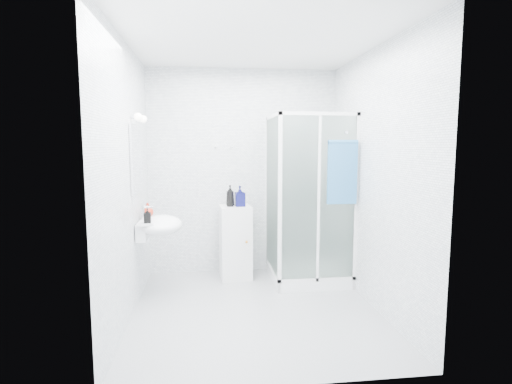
{
  "coord_description": "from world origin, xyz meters",
  "views": [
    {
      "loc": [
        -0.47,
        -3.81,
        1.64
      ],
      "look_at": [
        0.05,
        0.35,
        1.15
      ],
      "focal_mm": 28.0,
      "sensor_mm": 36.0,
      "label": 1
    }
  ],
  "objects": [
    {
      "name": "room",
      "position": [
        0.0,
        0.0,
        1.3
      ],
      "size": [
        2.4,
        2.6,
        2.6
      ],
      "color": "white",
      "rests_on": "ground"
    },
    {
      "name": "shower_enclosure",
      "position": [
        0.67,
        0.77,
        0.45
      ],
      "size": [
        0.9,
        0.95,
        2.0
      ],
      "color": "white",
      "rests_on": "ground"
    },
    {
      "name": "wall_basin",
      "position": [
        -0.99,
        0.45,
        0.8
      ],
      "size": [
        0.46,
        0.56,
        0.35
      ],
      "color": "white",
      "rests_on": "ground"
    },
    {
      "name": "mirror",
      "position": [
        -1.19,
        0.45,
        1.5
      ],
      "size": [
        0.02,
        0.6,
        0.7
      ],
      "primitive_type": "cube",
      "color": "white",
      "rests_on": "room"
    },
    {
      "name": "vanity_lights",
      "position": [
        -1.14,
        0.45,
        1.92
      ],
      "size": [
        0.1,
        0.4,
        0.08
      ],
      "color": "silver",
      "rests_on": "room"
    },
    {
      "name": "wall_hooks",
      "position": [
        -0.25,
        1.26,
        1.62
      ],
      "size": [
        0.23,
        0.06,
        0.03
      ],
      "color": "silver",
      "rests_on": "room"
    },
    {
      "name": "storage_cabinet",
      "position": [
        -0.12,
        1.01,
        0.45
      ],
      "size": [
        0.4,
        0.41,
        0.9
      ],
      "rotation": [
        0.0,
        0.0,
        0.07
      ],
      "color": "white",
      "rests_on": "ground"
    },
    {
      "name": "hand_towel",
      "position": [
        1.0,
        0.36,
        1.37
      ],
      "size": [
        0.33,
        0.05,
        0.7
      ],
      "color": "#286398",
      "rests_on": "shower_enclosure"
    },
    {
      "name": "shampoo_bottle_a",
      "position": [
        -0.19,
        0.99,
        1.03
      ],
      "size": [
        0.13,
        0.13,
        0.26
      ],
      "primitive_type": "imported",
      "rotation": [
        0.0,
        0.0,
        -0.34
      ],
      "color": "black",
      "rests_on": "storage_cabinet"
    },
    {
      "name": "shampoo_bottle_b",
      "position": [
        -0.07,
        0.99,
        1.03
      ],
      "size": [
        0.13,
        0.13,
        0.25
      ],
      "primitive_type": "imported",
      "rotation": [
        0.0,
        0.0,
        0.15
      ],
      "color": "#0B0C43",
      "rests_on": "storage_cabinet"
    },
    {
      "name": "soap_dispenser_orange",
      "position": [
        -1.11,
        0.59,
        0.94
      ],
      "size": [
        0.14,
        0.14,
        0.16
      ],
      "primitive_type": "imported",
      "rotation": [
        0.0,
        0.0,
        -0.19
      ],
      "color": "#AF2814",
      "rests_on": "wall_basin"
    },
    {
      "name": "soap_dispenser_black",
      "position": [
        -1.07,
        0.26,
        0.94
      ],
      "size": [
        0.07,
        0.07,
        0.15
      ],
      "primitive_type": "imported",
      "rotation": [
        0.0,
        0.0,
        0.06
      ],
      "color": "black",
      "rests_on": "wall_basin"
    }
  ]
}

